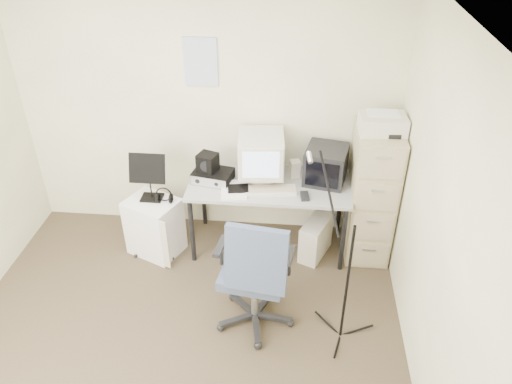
# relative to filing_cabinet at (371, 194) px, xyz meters

# --- Properties ---
(floor) EXTENTS (3.60, 3.60, 0.01)m
(floor) POSITION_rel_filing_cabinet_xyz_m (-1.58, -1.48, -0.66)
(floor) COLOR #3B3223
(floor) RESTS_ON ground
(ceiling) EXTENTS (3.60, 3.60, 0.01)m
(ceiling) POSITION_rel_filing_cabinet_xyz_m (-1.58, -1.48, 1.85)
(ceiling) COLOR white
(ceiling) RESTS_ON ground
(wall_back) EXTENTS (3.60, 0.02, 2.50)m
(wall_back) POSITION_rel_filing_cabinet_xyz_m (-1.58, 0.32, 0.60)
(wall_back) COLOR #F8F3C0
(wall_back) RESTS_ON ground
(wall_right) EXTENTS (0.02, 3.60, 2.50)m
(wall_right) POSITION_rel_filing_cabinet_xyz_m (0.22, -1.48, 0.60)
(wall_right) COLOR #F8F3C0
(wall_right) RESTS_ON ground
(wall_calendar) EXTENTS (0.30, 0.02, 0.44)m
(wall_calendar) POSITION_rel_filing_cabinet_xyz_m (-1.60, 0.31, 1.10)
(wall_calendar) COLOR white
(wall_calendar) RESTS_ON wall_back
(filing_cabinet) EXTENTS (0.40, 0.60, 1.30)m
(filing_cabinet) POSITION_rel_filing_cabinet_xyz_m (0.00, 0.00, 0.00)
(filing_cabinet) COLOR #C1B68C
(filing_cabinet) RESTS_ON floor
(printer) EXTENTS (0.41, 0.29, 0.15)m
(printer) POSITION_rel_filing_cabinet_xyz_m (0.00, -0.03, 0.73)
(printer) COLOR beige
(printer) RESTS_ON filing_cabinet
(desk) EXTENTS (1.50, 0.70, 0.73)m
(desk) POSITION_rel_filing_cabinet_xyz_m (-0.95, -0.03, -0.29)
(desk) COLOR #989898
(desk) RESTS_ON floor
(crt_monitor) EXTENTS (0.44, 0.46, 0.45)m
(crt_monitor) POSITION_rel_filing_cabinet_xyz_m (-1.04, 0.04, 0.31)
(crt_monitor) COLOR beige
(crt_monitor) RESTS_ON desk
(crt_tv) EXTENTS (0.43, 0.45, 0.33)m
(crt_tv) POSITION_rel_filing_cabinet_xyz_m (-0.44, 0.07, 0.25)
(crt_tv) COLOR black
(crt_tv) RESTS_ON desk
(desk_speaker) EXTENTS (0.11, 0.11, 0.17)m
(desk_speaker) POSITION_rel_filing_cabinet_xyz_m (-0.72, 0.12, 0.16)
(desk_speaker) COLOR beige
(desk_speaker) RESTS_ON desk
(keyboard) EXTENTS (0.48, 0.22, 0.03)m
(keyboard) POSITION_rel_filing_cabinet_xyz_m (-0.93, -0.18, 0.09)
(keyboard) COLOR beige
(keyboard) RESTS_ON desk
(mouse) EXTENTS (0.09, 0.13, 0.04)m
(mouse) POSITION_rel_filing_cabinet_xyz_m (-0.62, -0.25, 0.10)
(mouse) COLOR black
(mouse) RESTS_ON desk
(radio_receiver) EXTENTS (0.40, 0.32, 0.10)m
(radio_receiver) POSITION_rel_filing_cabinet_xyz_m (-1.48, -0.03, 0.13)
(radio_receiver) COLOR black
(radio_receiver) RESTS_ON desk
(radio_speaker) EXTENTS (0.21, 0.21, 0.17)m
(radio_speaker) POSITION_rel_filing_cabinet_xyz_m (-1.53, -0.02, 0.27)
(radio_speaker) COLOR black
(radio_speaker) RESTS_ON radio_receiver
(papers) EXTENTS (0.27, 0.34, 0.02)m
(papers) POSITION_rel_filing_cabinet_xyz_m (-1.26, -0.19, 0.09)
(papers) COLOR white
(papers) RESTS_ON desk
(pc_tower) EXTENTS (0.34, 0.46, 0.39)m
(pc_tower) POSITION_rel_filing_cabinet_xyz_m (-0.49, -0.13, -0.46)
(pc_tower) COLOR beige
(pc_tower) RESTS_ON floor
(office_chair) EXTENTS (0.73, 0.73, 1.12)m
(office_chair) POSITION_rel_filing_cabinet_xyz_m (-0.99, -1.04, -0.09)
(office_chair) COLOR slate
(office_chair) RESTS_ON floor
(side_cart) EXTENTS (0.58, 0.53, 0.58)m
(side_cart) POSITION_rel_filing_cabinet_xyz_m (-2.04, -0.22, -0.36)
(side_cart) COLOR white
(side_cart) RESTS_ON floor
(music_stand) EXTENTS (0.34, 0.19, 0.49)m
(music_stand) POSITION_rel_filing_cabinet_xyz_m (-2.05, -0.16, 0.17)
(music_stand) COLOR black
(music_stand) RESTS_ON side_cart
(headphones) EXTENTS (0.21, 0.21, 0.03)m
(headphones) POSITION_rel_filing_cabinet_xyz_m (-1.92, -0.21, -0.02)
(headphones) COLOR black
(headphones) RESTS_ON side_cart
(mic_stand) EXTENTS (0.03, 0.03, 1.45)m
(mic_stand) POSITION_rel_filing_cabinet_xyz_m (-0.28, -1.14, 0.08)
(mic_stand) COLOR black
(mic_stand) RESTS_ON floor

